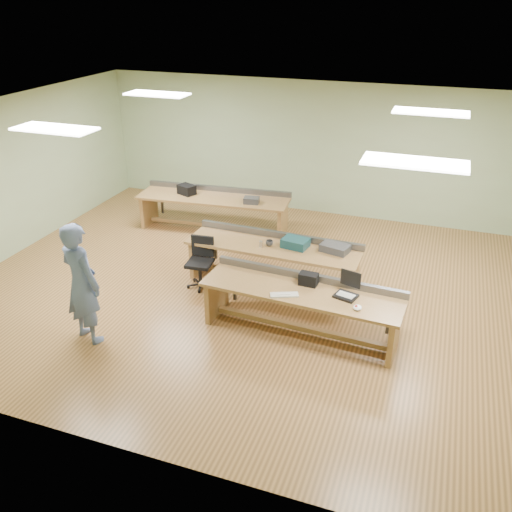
% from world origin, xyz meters
% --- Properties ---
extents(floor, '(10.00, 10.00, 0.00)m').
position_xyz_m(floor, '(0.00, 0.00, 0.00)').
color(floor, '#A4713E').
rests_on(floor, ground).
extents(ceiling, '(10.00, 10.00, 0.00)m').
position_xyz_m(ceiling, '(0.00, 0.00, 3.00)').
color(ceiling, silver).
rests_on(ceiling, wall_back).
extents(wall_back, '(10.00, 0.04, 3.00)m').
position_xyz_m(wall_back, '(0.00, 4.00, 1.50)').
color(wall_back, '#9EB98C').
rests_on(wall_back, floor).
extents(wall_front, '(10.00, 0.04, 3.00)m').
position_xyz_m(wall_front, '(0.00, -4.00, 1.50)').
color(wall_front, '#9EB98C').
rests_on(wall_front, floor).
extents(wall_left, '(0.04, 8.00, 3.00)m').
position_xyz_m(wall_left, '(-5.00, 0.00, 1.50)').
color(wall_left, '#9EB98C').
rests_on(wall_left, floor).
extents(fluor_panels, '(6.20, 3.50, 0.03)m').
position_xyz_m(fluor_panels, '(0.00, 0.00, 2.97)').
color(fluor_panels, white).
rests_on(fluor_panels, ceiling).
extents(workbench_front, '(3.07, 0.99, 0.86)m').
position_xyz_m(workbench_front, '(1.11, -1.00, 0.56)').
color(workbench_front, '#A26E44').
rests_on(workbench_front, floor).
extents(workbench_mid, '(3.09, 0.91, 0.86)m').
position_xyz_m(workbench_mid, '(0.23, 0.34, 0.56)').
color(workbench_mid, '#A26E44').
rests_on(workbench_mid, floor).
extents(workbench_back, '(3.33, 1.16, 0.86)m').
position_xyz_m(workbench_back, '(-1.73, 2.24, 0.57)').
color(workbench_back, '#A26E44').
rests_on(workbench_back, floor).
extents(person, '(0.80, 0.65, 1.89)m').
position_xyz_m(person, '(-1.87, -2.23, 0.94)').
color(person, slate).
rests_on(person, floor).
extents(laptop_base, '(0.37, 0.33, 0.03)m').
position_xyz_m(laptop_base, '(1.76, -1.01, 0.77)').
color(laptop_base, black).
rests_on(laptop_base, workbench_front).
extents(laptop_screen, '(0.31, 0.10, 0.25)m').
position_xyz_m(laptop_screen, '(1.80, -0.89, 1.00)').
color(laptop_screen, black).
rests_on(laptop_screen, laptop_base).
extents(keyboard, '(0.43, 0.29, 0.02)m').
position_xyz_m(keyboard, '(0.91, -1.27, 0.76)').
color(keyboard, beige).
rests_on(keyboard, workbench_front).
extents(trackball_mouse, '(0.14, 0.15, 0.06)m').
position_xyz_m(trackball_mouse, '(1.98, -1.29, 0.78)').
color(trackball_mouse, white).
rests_on(trackball_mouse, workbench_front).
extents(camera_bag, '(0.28, 0.19, 0.19)m').
position_xyz_m(camera_bag, '(1.16, -0.83, 0.84)').
color(camera_bag, black).
rests_on(camera_bag, workbench_front).
extents(task_chair, '(0.53, 0.53, 0.90)m').
position_xyz_m(task_chair, '(-0.94, -0.19, 0.33)').
color(task_chair, black).
rests_on(task_chair, floor).
extents(parts_bin_teal, '(0.48, 0.39, 0.15)m').
position_xyz_m(parts_bin_teal, '(0.61, 0.39, 0.83)').
color(parts_bin_teal, '#13393F').
rests_on(parts_bin_teal, workbench_mid).
extents(parts_bin_grey, '(0.53, 0.40, 0.13)m').
position_xyz_m(parts_bin_grey, '(1.29, 0.43, 0.81)').
color(parts_bin_grey, '#323234').
rests_on(parts_bin_grey, workbench_mid).
extents(mug, '(0.16, 0.16, 0.10)m').
position_xyz_m(mug, '(0.17, 0.28, 0.80)').
color(mug, '#323234').
rests_on(mug, workbench_mid).
extents(drinks_can, '(0.08, 0.08, 0.11)m').
position_xyz_m(drinks_can, '(0.05, 0.19, 0.80)').
color(drinks_can, '#B5B5B9').
rests_on(drinks_can, workbench_mid).
extents(storage_box_back, '(0.43, 0.38, 0.21)m').
position_xyz_m(storage_box_back, '(-2.35, 2.18, 0.85)').
color(storage_box_back, black).
rests_on(storage_box_back, workbench_back).
extents(tray_back, '(0.35, 0.28, 0.13)m').
position_xyz_m(tray_back, '(-0.83, 2.14, 0.81)').
color(tray_back, '#323234').
rests_on(tray_back, workbench_back).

